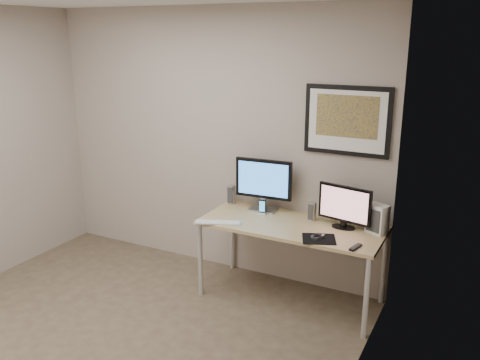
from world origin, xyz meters
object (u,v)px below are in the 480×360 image
at_px(keyboard, 218,222).
at_px(fan_unit, 377,219).
at_px(monitor_large, 263,183).
at_px(speaker_right, 313,211).
at_px(framed_art, 347,121).
at_px(desk, 291,231).
at_px(monitor_tv, 345,206).
at_px(speaker_left, 232,194).
at_px(phone_dock, 262,207).

bearing_deg(keyboard, fan_unit, -3.97).
relative_size(monitor_large, speaker_right, 3.28).
bearing_deg(framed_art, desk, -136.54).
relative_size(monitor_tv, fan_unit, 1.94).
relative_size(monitor_large, keyboard, 1.33).
relative_size(framed_art, speaker_right, 4.51).
distance_m(speaker_left, fan_unit, 1.45).
bearing_deg(desk, speaker_left, 161.13).
xyz_separation_m(framed_art, keyboard, (-0.93, -0.62, -0.88)).
distance_m(speaker_right, keyboard, 0.85).
xyz_separation_m(phone_dock, keyboard, (-0.25, -0.38, -0.07)).
bearing_deg(framed_art, monitor_tv, -69.92).
bearing_deg(monitor_large, keyboard, -117.77).
distance_m(framed_art, speaker_left, 1.35).
xyz_separation_m(monitor_tv, keyboard, (-1.02, -0.39, -0.19)).
bearing_deg(monitor_large, speaker_left, 168.65).
bearing_deg(monitor_tv, speaker_left, -175.87).
xyz_separation_m(monitor_tv, speaker_left, (-1.16, 0.14, -0.11)).
height_order(phone_dock, fan_unit, fan_unit).
bearing_deg(desk, keyboard, -154.01).
relative_size(monitor_tv, speaker_left, 2.55).
distance_m(phone_dock, keyboard, 0.46).
distance_m(monitor_large, speaker_left, 0.41).
relative_size(desk, phone_dock, 11.07).
distance_m(desk, phone_dock, 0.37).
distance_m(framed_art, speaker_right, 0.85).
relative_size(monitor_large, fan_unit, 2.22).
xyz_separation_m(monitor_large, phone_dock, (0.04, -0.10, -0.20)).
bearing_deg(speaker_left, phone_dock, -24.63).
bearing_deg(keyboard, speaker_left, 83.49).
height_order(monitor_tv, fan_unit, monitor_tv).
bearing_deg(monitor_large, desk, -32.88).
distance_m(framed_art, keyboard, 1.43).
distance_m(speaker_right, fan_unit, 0.58).
distance_m(speaker_right, phone_dock, 0.47).
height_order(monitor_large, fan_unit, monitor_large).
bearing_deg(fan_unit, desk, -146.88).
xyz_separation_m(phone_dock, fan_unit, (1.04, 0.03, 0.05)).
height_order(speaker_right, fan_unit, fan_unit).
distance_m(desk, framed_art, 1.07).
xyz_separation_m(desk, speaker_right, (0.13, 0.17, 0.15)).
relative_size(framed_art, keyboard, 1.83).
relative_size(framed_art, phone_dock, 5.19).
distance_m(framed_art, phone_dock, 1.09).
bearing_deg(framed_art, speaker_left, -175.67).
bearing_deg(framed_art, phone_dock, -161.19).
xyz_separation_m(desk, monitor_large, (-0.37, 0.20, 0.34)).
xyz_separation_m(framed_art, monitor_large, (-0.72, -0.13, -0.62)).
distance_m(speaker_left, phone_dock, 0.43).
bearing_deg(speaker_left, keyboard, -78.69).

